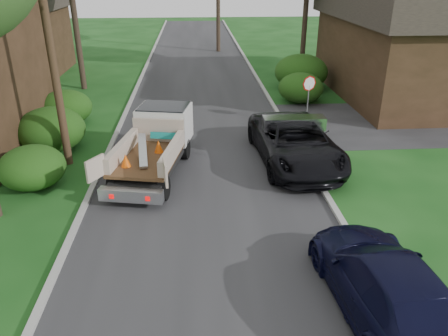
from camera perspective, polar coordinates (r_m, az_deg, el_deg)
ground at (r=13.61m, az=-1.85°, el=-7.39°), size 120.00×120.00×0.00m
road at (r=22.69m, az=-2.87°, el=6.22°), size 8.00×90.00×0.02m
side_street at (r=25.02m, az=25.99°, el=5.48°), size 16.00×7.00×0.02m
curb_left at (r=22.98m, az=-13.20°, el=5.96°), size 0.20×90.00×0.12m
curb_right at (r=23.11m, az=7.41°, el=6.53°), size 0.20×90.00×0.12m
stop_sign at (r=21.94m, az=11.01°, el=9.96°), size 0.71×0.32×2.48m
utility_pole at (r=17.38m, az=-21.99°, el=16.29°), size 2.42×1.25×10.00m
house_left_far at (r=36.23m, az=-26.27°, el=15.80°), size 7.56×7.56×6.00m
house_right at (r=29.08m, az=24.27°, el=14.70°), size 9.72×12.96×6.20m
hedge_left_a at (r=16.93m, az=-23.79°, el=0.08°), size 2.34×2.34×1.53m
hedge_left_b at (r=20.04m, az=-21.65°, el=4.69°), size 2.86×2.86×1.87m
hedge_left_c at (r=23.34m, az=-19.99°, el=7.45°), size 2.60×2.60×1.70m
hedge_right_a at (r=26.06m, az=9.99°, el=10.29°), size 2.60×2.60×1.70m
hedge_right_b at (r=29.00m, az=10.03°, el=12.27°), size 3.38×3.38×2.21m
flatbed_truck at (r=17.27m, az=-8.59°, el=3.94°), size 3.41×6.01×2.15m
black_pickup at (r=17.68m, az=9.27°, el=3.36°), size 3.24×6.43×1.74m
navy_suv at (r=10.73m, az=20.45°, el=-14.11°), size 2.56×5.57×1.58m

